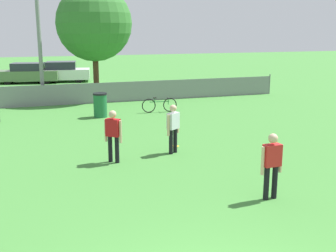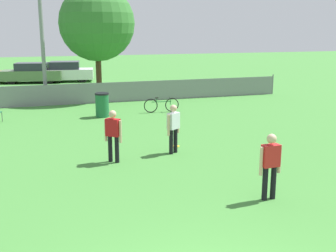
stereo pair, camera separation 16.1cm
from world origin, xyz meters
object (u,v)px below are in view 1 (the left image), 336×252
at_px(parked_car_olive, 28,73).
at_px(player_receiver_white, 173,125).
at_px(parked_car_white, 62,72).
at_px(player_defender_red, 272,161).
at_px(player_thrower_red, 113,133).
at_px(trash_bin, 100,105).
at_px(tree_near_pole, 94,23).
at_px(bicycle_sideline, 159,105).
at_px(frisbee_disc, 175,146).
at_px(light_pole, 38,18).

bearing_deg(parked_car_olive, player_receiver_white, -66.95).
bearing_deg(parked_car_white, player_defender_red, -74.63).
bearing_deg(parked_car_white, player_thrower_red, -81.49).
distance_m(player_defender_red, trash_bin, 11.02).
bearing_deg(tree_near_pole, bicycle_sideline, -66.17).
relative_size(player_thrower_red, bicycle_sideline, 0.92).
distance_m(tree_near_pole, parked_car_white, 9.61).
relative_size(tree_near_pole, frisbee_disc, 24.99).
bearing_deg(player_defender_red, parked_car_white, 93.28).
xyz_separation_m(light_pole, parked_car_olive, (-0.65, 9.84, -3.77)).
height_order(player_defender_red, frisbee_disc, player_defender_red).
distance_m(player_thrower_red, trash_bin, 6.89).
xyz_separation_m(bicycle_sideline, trash_bin, (-2.91, -0.24, 0.21)).
distance_m(trash_bin, parked_car_white, 14.16).
xyz_separation_m(tree_near_pole, parked_car_white, (-1.25, 8.86, -3.50)).
bearing_deg(player_thrower_red, player_defender_red, -12.73).
relative_size(light_pole, tree_near_pole, 1.18).
xyz_separation_m(player_receiver_white, parked_car_white, (-1.85, 20.65, -0.19)).
height_order(light_pole, parked_car_white, light_pole).
bearing_deg(light_pole, trash_bin, -61.26).
xyz_separation_m(frisbee_disc, parked_car_white, (-2.18, 19.93, 0.72)).
bearing_deg(parked_car_white, player_receiver_white, -75.93).
height_order(tree_near_pole, player_receiver_white, tree_near_pole).
bearing_deg(tree_near_pole, parked_car_olive, 112.57).
bearing_deg(light_pole, parked_car_olive, 93.76).
bearing_deg(frisbee_disc, parked_car_white, 96.23).
bearing_deg(player_receiver_white, bicycle_sideline, 42.16).
xyz_separation_m(light_pole, frisbee_disc, (3.94, -10.05, -4.48)).
distance_m(player_thrower_red, bicycle_sideline, 7.99).
bearing_deg(player_receiver_white, player_defender_red, -111.67).
height_order(tree_near_pole, parked_car_olive, tree_near_pole).
bearing_deg(player_thrower_red, parked_car_white, 129.90).
xyz_separation_m(tree_near_pole, frisbee_disc, (0.92, -11.07, -4.23)).
xyz_separation_m(tree_near_pole, player_defender_red, (1.54, -16.08, -3.32)).
bearing_deg(parked_car_olive, tree_near_pole, -56.05).
distance_m(player_receiver_white, parked_car_olive, 21.04).
distance_m(bicycle_sideline, parked_car_white, 14.34).
bearing_deg(bicycle_sideline, tree_near_pole, 117.55).
distance_m(bicycle_sideline, parked_car_olive, 15.07).
distance_m(player_thrower_red, frisbee_disc, 2.73).
relative_size(player_defender_red, player_receiver_white, 1.00).
bearing_deg(parked_car_olive, player_defender_red, -66.81).
bearing_deg(parked_car_olive, frisbee_disc, -65.64).
bearing_deg(light_pole, parked_car_white, 79.88).
bearing_deg(light_pole, player_defender_red, -73.14).
relative_size(bicycle_sideline, parked_car_olive, 0.37).
xyz_separation_m(player_defender_red, player_receiver_white, (-0.95, 4.29, 0.00)).
distance_m(light_pole, bicycle_sideline, 7.80).
xyz_separation_m(tree_near_pole, parked_car_olive, (-3.66, 8.82, -3.52)).
distance_m(player_receiver_white, parked_car_white, 20.73).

